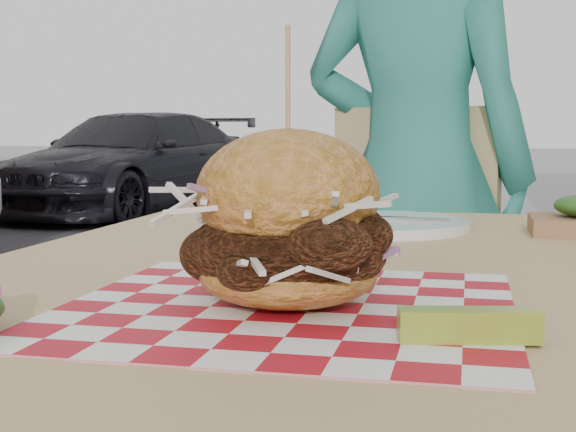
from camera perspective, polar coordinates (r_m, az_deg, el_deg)
name	(u,v)px	position (r m, az deg, el deg)	size (l,w,h in m)	color
diner	(415,175)	(1.95, 9.03, 2.91)	(0.57, 0.38, 1.57)	#2C8071
car_dark	(133,162)	(8.93, -10.98, 3.79)	(1.53, 3.76, 1.09)	black
patio_table	(339,341)	(0.86, 3.67, -8.83)	(0.80, 1.20, 0.75)	tan
patio_chair	(422,275)	(1.93, 9.51, -4.13)	(0.52, 0.53, 0.95)	tan
paper_liner	(288,306)	(0.66, 0.00, -6.43)	(0.36, 0.36, 0.00)	#B6121F
sandwich	(288,229)	(0.65, 0.00, -0.95)	(0.20, 0.20, 0.22)	#CB7B39
pickle_spear	(469,325)	(0.56, 12.75, -7.58)	(0.10, 0.02, 0.02)	#9CA630
place_setting	(376,224)	(1.18, 6.30, -0.57)	(0.27, 0.27, 0.02)	white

